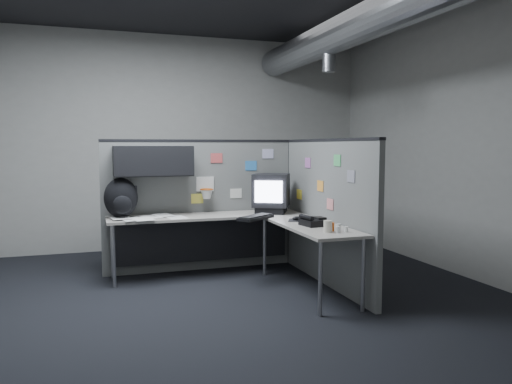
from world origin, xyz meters
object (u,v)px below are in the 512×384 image
object	(u,v)px
monitor	(271,193)
backpack	(121,199)
keyboard	(256,217)
desk	(233,227)
phone	(313,222)

from	to	relation	value
monitor	backpack	size ratio (longest dim) A/B	1.23
monitor	keyboard	distance (m)	0.62
desk	backpack	size ratio (longest dim) A/B	5.01
desk	monitor	world-z (taller)	monitor
desk	keyboard	distance (m)	0.34
backpack	keyboard	bearing A→B (deg)	-3.69
desk	phone	world-z (taller)	phone
desk	monitor	xyz separation A→B (m)	(0.56, 0.23, 0.36)
keyboard	backpack	xyz separation A→B (m)	(-1.43, 0.55, 0.20)
phone	backpack	distance (m)	2.20
keyboard	backpack	distance (m)	1.55
monitor	keyboard	bearing A→B (deg)	-144.48
desk	backpack	bearing A→B (deg)	165.07
monitor	backpack	distance (m)	1.78
backpack	desk	bearing A→B (deg)	2.50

